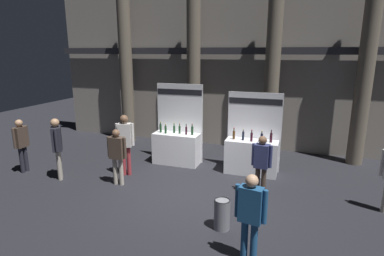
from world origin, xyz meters
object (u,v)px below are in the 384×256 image
Objects in this scene: exhibitor_booth_0 at (177,145)px; visitor_6 at (262,161)px; trash_bin at (222,214)px; visitor_4 at (117,152)px; exhibitor_booth_1 at (252,153)px; visitor_5 at (21,142)px; visitor_3 at (250,212)px; visitor_1 at (125,139)px; visitor_7 at (57,143)px.

exhibitor_booth_0 is 3.29m from visitor_6.
visitor_4 is (-3.24, 1.25, 0.61)m from trash_bin.
exhibitor_booth_1 is 1.48× the size of visitor_5.
visitor_3 is (3.02, -4.27, 0.34)m from exhibitor_booth_0.
visitor_1 is at bearing -126.05° from exhibitor_booth_0.
visitor_1 is at bearing -158.56° from exhibitor_booth_1.
visitor_5 reaches higher than trash_bin.
visitor_1 is at bearing 6.37° from visitor_6.
visitor_6 is at bearing 72.87° from trash_bin.
visitor_7 is at bearing -139.57° from exhibitor_booth_0.
visitor_3 is (4.07, -2.82, -0.13)m from visitor_1.
visitor_4 is at bearing -96.78° from visitor_1.
visitor_3 reaches higher than visitor_4.
visitor_1 is (-3.38, 1.93, 0.77)m from trash_bin.
exhibitor_booth_1 reaches higher than visitor_6.
exhibitor_booth_0 is at bearing 65.53° from visitor_4.
visitor_7 reaches higher than visitor_5.
exhibitor_booth_1 is 3.32m from trash_bin.
visitor_3 reaches higher than trash_bin.
visitor_4 is (-3.35, -2.05, 0.32)m from exhibitor_booth_1.
visitor_1 is 1.89m from visitor_7.
exhibitor_booth_1 reaches higher than visitor_7.
exhibitor_booth_0 is 5.24m from visitor_3.
visitor_6 is at bearing 58.88° from visitor_7.
visitor_7 reaches higher than trash_bin.
visitor_7 is at bearing -175.10° from visitor_4.
exhibitor_booth_0 is 2.33m from visitor_4.
visitor_4 is 3.24m from visitor_5.
visitor_3 is 1.00× the size of visitor_5.
exhibitor_booth_0 reaches higher than visitor_1.
visitor_1 is at bearing 155.01° from visitor_3.
trash_bin is at bearing -48.47° from visitor_1.
trash_bin is 0.40× the size of visitor_5.
visitor_6 is (3.80, 0.58, -0.00)m from visitor_4.
visitor_3 is (0.57, -4.20, 0.35)m from exhibitor_booth_1.
exhibitor_booth_0 reaches higher than visitor_4.
exhibitor_booth_1 is 3.79m from visitor_1.
visitor_3 is at bearing 32.33° from visitor_7.
visitor_3 is at bearing 100.55° from visitor_6.
exhibitor_booth_0 is 1.07× the size of exhibitor_booth_1.
trash_bin is 0.42× the size of visitor_4.
visitor_6 is at bearing 102.42° from visitor_3.
trash_bin is 5.22m from visitor_7.
exhibitor_booth_0 is 2.45m from exhibitor_booth_1.
visitor_6 is at bearing -28.15° from exhibitor_booth_0.
visitor_7 is (-2.73, -2.32, 0.45)m from exhibitor_booth_0.
exhibitor_booth_1 is at bearing -1.67° from exhibitor_booth_0.
visitor_6 is (2.89, -1.55, 0.30)m from exhibitor_booth_0.
visitor_4 is 1.00× the size of visitor_6.
visitor_4 is at bearing -148.52° from exhibitor_booth_1.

